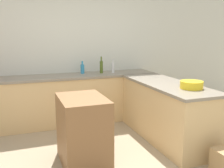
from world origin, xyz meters
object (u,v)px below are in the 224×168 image
(olive_oil_bottle, at_px, (101,67))
(dish_soap_bottle, at_px, (82,69))
(vinegar_bottle_clear, at_px, (113,67))
(mixing_bowl, at_px, (192,85))
(island_table, at_px, (83,131))

(olive_oil_bottle, xyz_separation_m, dish_soap_bottle, (-0.35, 0.07, -0.03))
(vinegar_bottle_clear, bearing_deg, mixing_bowl, -72.72)
(dish_soap_bottle, bearing_deg, island_table, -103.99)
(island_table, relative_size, vinegar_bottle_clear, 3.19)
(mixing_bowl, xyz_separation_m, vinegar_bottle_clear, (-0.52, 1.68, 0.05))
(island_table, xyz_separation_m, vinegar_bottle_clear, (0.98, 1.55, 0.56))
(vinegar_bottle_clear, bearing_deg, island_table, -122.20)
(mixing_bowl, bearing_deg, olive_oil_bottle, 112.78)
(island_table, height_order, olive_oil_bottle, olive_oil_bottle)
(mixing_bowl, xyz_separation_m, dish_soap_bottle, (-1.08, 1.81, 0.04))
(island_table, relative_size, mixing_bowl, 2.76)
(olive_oil_bottle, bearing_deg, mixing_bowl, -67.22)
(mixing_bowl, bearing_deg, island_table, 175.16)
(island_table, height_order, dish_soap_bottle, dish_soap_bottle)
(mixing_bowl, relative_size, vinegar_bottle_clear, 1.16)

